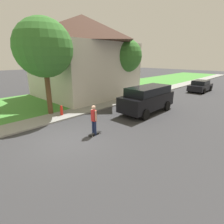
% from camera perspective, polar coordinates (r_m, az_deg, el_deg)
% --- Properties ---
extents(ground_plane, '(120.00, 120.00, 0.00)m').
position_cam_1_polar(ground_plane, '(9.34, -14.54, -8.93)').
color(ground_plane, '#333335').
extents(lawn, '(10.00, 80.00, 0.08)m').
position_cam_1_polar(lawn, '(18.82, -12.14, 4.65)').
color(lawn, '#478E38').
rests_on(lawn, ground_plane).
extents(sidewalk, '(1.80, 80.00, 0.10)m').
position_cam_1_polar(sidewalk, '(15.47, -2.85, 2.33)').
color(sidewalk, gray).
rests_on(sidewalk, ground_plane).
extents(house, '(9.29, 9.70, 8.09)m').
position_cam_1_polar(house, '(19.68, -9.27, 17.82)').
color(house, beige).
rests_on(house, lawn).
extents(lawn_tree_near, '(3.89, 3.89, 6.52)m').
position_cam_1_polar(lawn_tree_near, '(13.18, -21.40, 18.76)').
color(lawn_tree_near, brown).
rests_on(lawn_tree_near, lawn).
extents(lawn_tree_far, '(3.36, 3.36, 5.81)m').
position_cam_1_polar(lawn_tree_far, '(18.78, 4.38, 17.71)').
color(lawn_tree_far, brown).
rests_on(lawn_tree_far, lawn).
extents(suv_parked, '(2.02, 4.97, 1.99)m').
position_cam_1_polar(suv_parked, '(13.56, 11.51, 4.38)').
color(suv_parked, black).
rests_on(suv_parked, ground_plane).
extents(car_down_street, '(1.90, 4.12, 1.38)m').
position_cam_1_polar(car_down_street, '(24.53, 26.89, 7.58)').
color(car_down_street, black).
rests_on(car_down_street, ground_plane).
extents(skateboarder, '(0.41, 0.22, 1.66)m').
position_cam_1_polar(skateboarder, '(9.38, -5.93, -2.22)').
color(skateboarder, '#192347').
rests_on(skateboarder, ground_plane).
extents(skateboard, '(0.21, 0.82, 0.10)m').
position_cam_1_polar(skateboard, '(9.65, -5.64, -7.01)').
color(skateboard, black).
rests_on(skateboard, ground_plane).
extents(fire_hydrant, '(0.20, 0.20, 0.70)m').
position_cam_1_polar(fire_hydrant, '(13.00, -16.15, 0.52)').
color(fire_hydrant, red).
rests_on(fire_hydrant, sidewalk).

